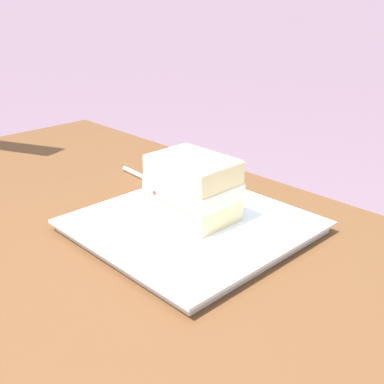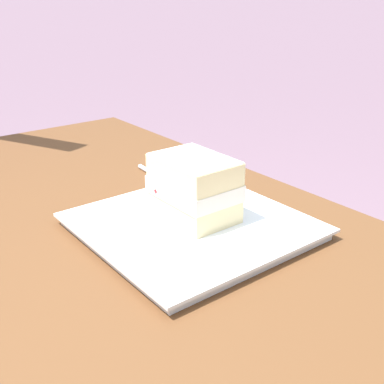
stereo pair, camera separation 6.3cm
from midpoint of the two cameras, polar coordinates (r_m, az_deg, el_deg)
name	(u,v)px [view 1 (the left image)]	position (r m, az deg, el deg)	size (l,w,h in m)	color
dessert_plate	(192,226)	(0.65, -2.78, -4.13)	(0.27, 0.27, 0.02)	white
cake_slice	(193,188)	(0.64, -2.69, 0.45)	(0.11, 0.08, 0.08)	beige
dessert_fork	(157,184)	(0.81, -6.43, 0.96)	(0.17, 0.03, 0.01)	silver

